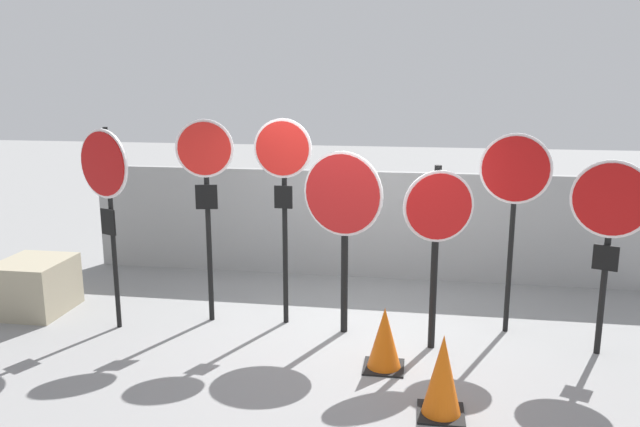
{
  "coord_description": "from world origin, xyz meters",
  "views": [
    {
      "loc": [
        0.71,
        -6.81,
        2.91
      ],
      "look_at": [
        -0.36,
        0.0,
        1.4
      ],
      "focal_mm": 35.0,
      "sensor_mm": 36.0,
      "label": 1
    }
  ],
  "objects": [
    {
      "name": "stop_sign_1",
      "position": [
        -1.71,
        0.05,
        1.8
      ],
      "size": [
        0.66,
        0.17,
        2.44
      ],
      "rotation": [
        0.0,
        0.0,
        0.18
      ],
      "color": "black",
      "rests_on": "ground"
    },
    {
      "name": "stop_sign_5",
      "position": [
        1.78,
        0.24,
        1.75
      ],
      "size": [
        0.77,
        0.23,
        2.32
      ],
      "rotation": [
        0.0,
        0.0,
        -0.25
      ],
      "color": "black",
      "rests_on": "ground"
    },
    {
      "name": "ground_plane",
      "position": [
        0.0,
        0.0,
        0.0
      ],
      "size": [
        40.0,
        40.0,
        0.0
      ],
      "primitive_type": "plane",
      "color": "gray"
    },
    {
      "name": "storage_crate",
      "position": [
        -4.0,
        0.02,
        0.34
      ],
      "size": [
        0.8,
        0.87,
        0.67
      ],
      "color": "#9E937A",
      "rests_on": "ground"
    },
    {
      "name": "traffic_cone_0",
      "position": [
        0.44,
        -0.89,
        0.32
      ],
      "size": [
        0.41,
        0.41,
        0.65
      ],
      "color": "black",
      "rests_on": "ground"
    },
    {
      "name": "stop_sign_0",
      "position": [
        -2.75,
        -0.34,
        1.78
      ],
      "size": [
        0.72,
        0.35,
        2.37
      ],
      "rotation": [
        0.0,
        0.0,
        -0.43
      ],
      "color": "black",
      "rests_on": "ground"
    },
    {
      "name": "stop_sign_4",
      "position": [
        0.94,
        -0.35,
        1.42
      ],
      "size": [
        0.73,
        0.24,
        2.02
      ],
      "rotation": [
        0.0,
        0.0,
        0.28
      ],
      "color": "black",
      "rests_on": "ground"
    },
    {
      "name": "stop_sign_6",
      "position": [
        2.67,
        -0.22,
        1.52
      ],
      "size": [
        0.75,
        0.33,
        2.1
      ],
      "rotation": [
        0.0,
        0.0,
        -0.39
      ],
      "color": "black",
      "rests_on": "ground"
    },
    {
      "name": "fence_back",
      "position": [
        0.0,
        2.09,
        0.79
      ],
      "size": [
        8.3,
        0.12,
        1.58
      ],
      "color": "gray",
      "rests_on": "ground"
    },
    {
      "name": "stop_sign_3",
      "position": [
        -0.09,
        -0.07,
        1.49
      ],
      "size": [
        0.91,
        0.31,
        2.12
      ],
      "rotation": [
        0.0,
        0.0,
        -0.3
      ],
      "color": "black",
      "rests_on": "ground"
    },
    {
      "name": "traffic_cone_1",
      "position": [
        0.99,
        -1.71,
        0.37
      ],
      "size": [
        0.41,
        0.41,
        0.75
      ],
      "color": "black",
      "rests_on": "ground"
    },
    {
      "name": "stop_sign_2",
      "position": [
        -0.8,
        0.11,
        1.82
      ],
      "size": [
        0.68,
        0.13,
        2.46
      ],
      "rotation": [
        0.0,
        0.0,
        -0.04
      ],
      "color": "black",
      "rests_on": "ground"
    }
  ]
}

